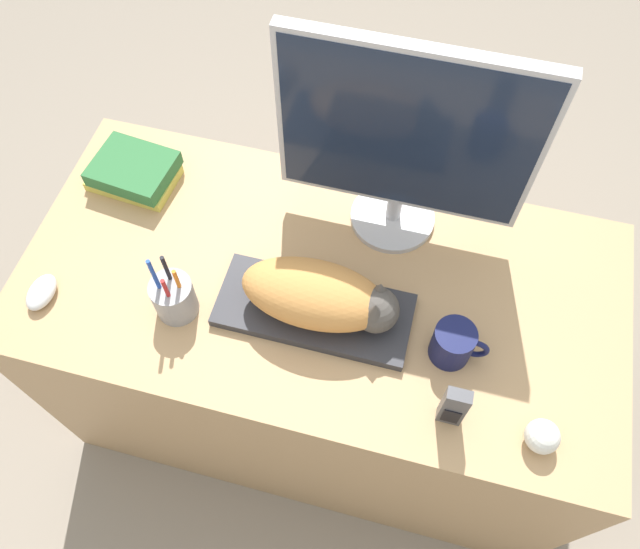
{
  "coord_description": "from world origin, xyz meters",
  "views": [
    {
      "loc": [
        0.18,
        -0.34,
        2.02
      ],
      "look_at": [
        0.0,
        0.34,
        0.83
      ],
      "focal_mm": 35.0,
      "sensor_mm": 36.0,
      "label": 1
    }
  ],
  "objects_px": {
    "baseball": "(542,436)",
    "coffee_mug": "(454,344)",
    "monitor": "(405,141)",
    "phone": "(454,407)",
    "book_stack": "(134,172)",
    "cat": "(323,296)",
    "keyboard": "(314,310)",
    "computer_mouse": "(41,292)",
    "pen_cup": "(174,297)"
  },
  "relations": [
    {
      "from": "coffee_mug",
      "to": "phone",
      "type": "bearing_deg",
      "value": -83.02
    },
    {
      "from": "keyboard",
      "to": "book_stack",
      "type": "xyz_separation_m",
      "value": [
        -0.53,
        0.25,
        0.02
      ]
    },
    {
      "from": "coffee_mug",
      "to": "book_stack",
      "type": "relative_size",
      "value": 0.56
    },
    {
      "from": "cat",
      "to": "monitor",
      "type": "distance_m",
      "value": 0.37
    },
    {
      "from": "phone",
      "to": "book_stack",
      "type": "xyz_separation_m",
      "value": [
        -0.86,
        0.41,
        -0.03
      ]
    },
    {
      "from": "monitor",
      "to": "phone",
      "type": "xyz_separation_m",
      "value": [
        0.21,
        -0.46,
        -0.21
      ]
    },
    {
      "from": "pen_cup",
      "to": "coffee_mug",
      "type": "bearing_deg",
      "value": 4.4
    },
    {
      "from": "keyboard",
      "to": "cat",
      "type": "relative_size",
      "value": 1.26
    },
    {
      "from": "baseball",
      "to": "phone",
      "type": "bearing_deg",
      "value": 178.89
    },
    {
      "from": "cat",
      "to": "computer_mouse",
      "type": "height_order",
      "value": "cat"
    },
    {
      "from": "baseball",
      "to": "phone",
      "type": "height_order",
      "value": "phone"
    },
    {
      "from": "monitor",
      "to": "phone",
      "type": "relative_size",
      "value": 4.03
    },
    {
      "from": "coffee_mug",
      "to": "book_stack",
      "type": "distance_m",
      "value": 0.89
    },
    {
      "from": "phone",
      "to": "cat",
      "type": "bearing_deg",
      "value": 151.96
    },
    {
      "from": "monitor",
      "to": "computer_mouse",
      "type": "height_order",
      "value": "monitor"
    },
    {
      "from": "cat",
      "to": "coffee_mug",
      "type": "relative_size",
      "value": 2.82
    },
    {
      "from": "keyboard",
      "to": "baseball",
      "type": "xyz_separation_m",
      "value": [
        0.51,
        -0.17,
        0.02
      ]
    },
    {
      "from": "keyboard",
      "to": "monitor",
      "type": "distance_m",
      "value": 0.42
    },
    {
      "from": "monitor",
      "to": "coffee_mug",
      "type": "height_order",
      "value": "monitor"
    },
    {
      "from": "cat",
      "to": "coffee_mug",
      "type": "xyz_separation_m",
      "value": [
        0.29,
        -0.02,
        -0.04
      ]
    },
    {
      "from": "computer_mouse",
      "to": "coffee_mug",
      "type": "height_order",
      "value": "coffee_mug"
    },
    {
      "from": "coffee_mug",
      "to": "keyboard",
      "type": "bearing_deg",
      "value": 176.25
    },
    {
      "from": "coffee_mug",
      "to": "book_stack",
      "type": "height_order",
      "value": "coffee_mug"
    },
    {
      "from": "keyboard",
      "to": "pen_cup",
      "type": "relative_size",
      "value": 2.11
    },
    {
      "from": "keyboard",
      "to": "pen_cup",
      "type": "distance_m",
      "value": 0.31
    },
    {
      "from": "cat",
      "to": "computer_mouse",
      "type": "xyz_separation_m",
      "value": [
        -0.63,
        -0.12,
        -0.07
      ]
    },
    {
      "from": "cat",
      "to": "book_stack",
      "type": "height_order",
      "value": "cat"
    },
    {
      "from": "cat",
      "to": "computer_mouse",
      "type": "relative_size",
      "value": 3.65
    },
    {
      "from": "pen_cup",
      "to": "keyboard",
      "type": "bearing_deg",
      "value": 12.66
    },
    {
      "from": "coffee_mug",
      "to": "book_stack",
      "type": "bearing_deg",
      "value": 162.28
    },
    {
      "from": "baseball",
      "to": "coffee_mug",
      "type": "bearing_deg",
      "value": 143.64
    },
    {
      "from": "keyboard",
      "to": "baseball",
      "type": "distance_m",
      "value": 0.54
    },
    {
      "from": "keyboard",
      "to": "coffee_mug",
      "type": "xyz_separation_m",
      "value": [
        0.31,
        -0.02,
        0.04
      ]
    },
    {
      "from": "coffee_mug",
      "to": "pen_cup",
      "type": "distance_m",
      "value": 0.61
    },
    {
      "from": "phone",
      "to": "baseball",
      "type": "bearing_deg",
      "value": -1.11
    },
    {
      "from": "computer_mouse",
      "to": "book_stack",
      "type": "height_order",
      "value": "book_stack"
    },
    {
      "from": "keyboard",
      "to": "phone",
      "type": "height_order",
      "value": "phone"
    },
    {
      "from": "keyboard",
      "to": "cat",
      "type": "bearing_deg",
      "value": -0.0
    },
    {
      "from": "book_stack",
      "to": "keyboard",
      "type": "bearing_deg",
      "value": -25.01
    },
    {
      "from": "monitor",
      "to": "coffee_mug",
      "type": "distance_m",
      "value": 0.43
    },
    {
      "from": "book_stack",
      "to": "cat",
      "type": "bearing_deg",
      "value": -24.2
    },
    {
      "from": "keyboard",
      "to": "phone",
      "type": "relative_size",
      "value": 3.2
    },
    {
      "from": "keyboard",
      "to": "phone",
      "type": "bearing_deg",
      "value": -26.54
    },
    {
      "from": "cat",
      "to": "computer_mouse",
      "type": "bearing_deg",
      "value": -169.58
    },
    {
      "from": "phone",
      "to": "computer_mouse",
      "type": "bearing_deg",
      "value": 177.05
    },
    {
      "from": "keyboard",
      "to": "book_stack",
      "type": "distance_m",
      "value": 0.59
    },
    {
      "from": "keyboard",
      "to": "coffee_mug",
      "type": "distance_m",
      "value": 0.31
    },
    {
      "from": "monitor",
      "to": "book_stack",
      "type": "xyz_separation_m",
      "value": [
        -0.65,
        -0.04,
        -0.25
      ]
    },
    {
      "from": "keyboard",
      "to": "book_stack",
      "type": "bearing_deg",
      "value": 154.99
    },
    {
      "from": "keyboard",
      "to": "cat",
      "type": "height_order",
      "value": "cat"
    }
  ]
}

